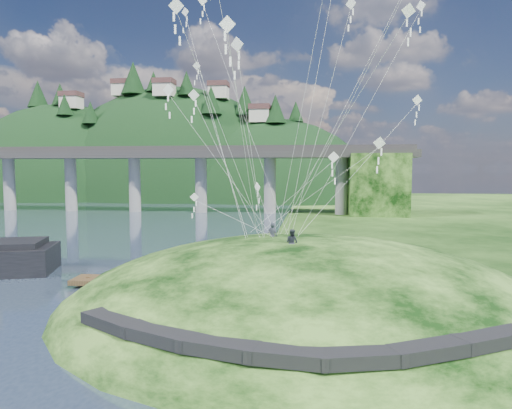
# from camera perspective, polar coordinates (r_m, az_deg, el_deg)

# --- Properties ---
(ground) EXTENTS (320.00, 320.00, 0.00)m
(ground) POSITION_cam_1_polar(r_m,az_deg,el_deg) (32.44, -8.59, -13.19)
(ground) COLOR black
(ground) RESTS_ON ground
(grass_hill) EXTENTS (36.00, 32.00, 13.00)m
(grass_hill) POSITION_cam_1_polar(r_m,az_deg,el_deg) (33.69, 6.12, -15.18)
(grass_hill) COLOR black
(grass_hill) RESTS_ON ground
(footpath) EXTENTS (22.29, 5.84, 0.83)m
(footpath) POSITION_cam_1_polar(r_m,az_deg,el_deg) (21.45, 4.08, -16.66)
(footpath) COLOR black
(footpath) RESTS_ON ground
(bridge) EXTENTS (160.00, 11.00, 15.00)m
(bridge) POSITION_cam_1_polar(r_m,az_deg,el_deg) (105.74, -12.15, 4.31)
(bridge) COLOR #2D2B2B
(bridge) RESTS_ON ground
(far_ridge) EXTENTS (153.00, 70.00, 94.50)m
(far_ridge) POSITION_cam_1_polar(r_m,az_deg,el_deg) (161.51, -11.67, -1.75)
(far_ridge) COLOR black
(far_ridge) RESTS_ON ground
(wooden_dock) EXTENTS (16.02, 3.34, 1.14)m
(wooden_dock) POSITION_cam_1_polar(r_m,az_deg,el_deg) (39.01, -11.01, -9.43)
(wooden_dock) COLOR #3D2B19
(wooden_dock) RESTS_ON ground
(kite_flyers) EXTENTS (2.51, 3.76, 1.98)m
(kite_flyers) POSITION_cam_1_polar(r_m,az_deg,el_deg) (31.29, 3.56, -2.76)
(kite_flyers) COLOR #282D36
(kite_flyers) RESTS_ON ground
(kite_swarm) EXTENTS (18.81, 15.33, 20.98)m
(kite_swarm) POSITION_cam_1_polar(r_m,az_deg,el_deg) (32.59, 4.05, 17.53)
(kite_swarm) COLOR white
(kite_swarm) RESTS_ON ground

